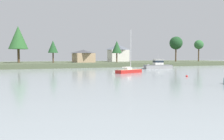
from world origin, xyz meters
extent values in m
cube|color=#4C563D|center=(0.00, 94.15, 0.76)|extent=(198.09, 48.23, 1.52)
cube|color=#B2231E|center=(11.57, 42.90, 0.12)|extent=(7.54, 4.39, 1.34)
cube|color=#CCB78E|center=(11.57, 42.90, 0.81)|extent=(7.05, 4.02, 0.04)
cube|color=silver|center=(11.22, 42.77, 1.05)|extent=(1.94, 1.70, 0.44)
cylinder|color=silver|center=(12.12, 43.11, 5.49)|extent=(0.15, 0.15, 9.33)
cylinder|color=silver|center=(10.74, 42.59, 1.37)|extent=(2.79, 1.17, 0.12)
cylinder|color=silver|center=(10.74, 42.59, 1.42)|extent=(2.52, 1.08, 0.14)
cylinder|color=#999999|center=(13.49, 43.64, 5.47)|extent=(2.77, 1.08, 9.28)
cube|color=gray|center=(28.92, 56.59, 0.28)|extent=(9.13, 4.66, 1.96)
cone|color=gray|center=(24.65, 57.49, 0.28)|extent=(2.93, 3.08, 2.63)
cube|color=black|center=(28.92, 56.59, 1.23)|extent=(9.33, 4.81, 0.05)
cube|color=silver|center=(28.97, 56.58, 2.14)|extent=(3.15, 2.85, 1.75)
cube|color=#19232D|center=(28.97, 56.58, 2.31)|extent=(3.22, 2.91, 0.63)
cube|color=beige|center=(28.97, 56.58, 3.04)|extent=(3.55, 3.29, 0.06)
cylinder|color=silver|center=(28.97, 56.58, 3.76)|extent=(0.03, 0.03, 1.38)
sphere|color=red|center=(16.95, 29.33, 0.08)|extent=(0.45, 0.45, 0.45)
torus|color=#333338|center=(16.95, 29.33, 0.34)|extent=(0.12, 0.12, 0.02)
cylinder|color=brown|center=(59.09, 85.89, 5.31)|extent=(0.68, 0.68, 7.57)
sphere|color=#1E4723|center=(59.09, 85.89, 10.50)|extent=(6.25, 6.25, 6.25)
cylinder|color=brown|center=(26.44, 83.14, 4.68)|extent=(0.58, 0.58, 6.31)
cone|color=#235128|center=(26.44, 83.14, 7.95)|extent=(4.19, 4.19, 5.12)
cylinder|color=brown|center=(0.48, 84.89, 4.63)|extent=(0.52, 0.52, 6.23)
cone|color=#235128|center=(0.48, 84.89, 7.70)|extent=(3.84, 3.84, 4.69)
cylinder|color=brown|center=(72.31, 84.75, 5.21)|extent=(0.61, 0.61, 7.38)
sphere|color=#336B38|center=(72.31, 84.75, 9.93)|extent=(4.57, 4.57, 4.57)
cylinder|color=brown|center=(-11.68, 90.61, 5.90)|extent=(0.88, 0.88, 8.76)
cone|color=#2D602D|center=(-11.68, 90.61, 11.23)|extent=(7.23, 7.23, 8.83)
cube|color=silver|center=(34.00, 98.23, 4.39)|extent=(9.24, 6.27, 5.73)
pyramid|color=#565B66|center=(34.00, 98.23, 8.53)|extent=(9.98, 6.77, 2.56)
cube|color=tan|center=(13.33, 87.97, 3.41)|extent=(7.55, 9.41, 3.78)
pyramid|color=#47474C|center=(13.33, 87.97, 6.03)|extent=(8.15, 10.16, 1.46)
camera|label=1|loc=(-13.20, -5.40, 3.77)|focal=37.04mm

